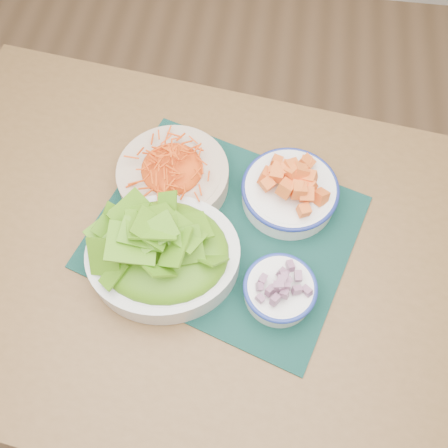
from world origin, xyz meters
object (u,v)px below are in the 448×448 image
at_px(placemat, 224,231).
at_px(lettuce_bowl, 162,250).
at_px(table, 199,269).
at_px(onion_bowl, 280,288).
at_px(squash_bowl, 290,188).
at_px(carrot_bowl, 173,173).

xyz_separation_m(placemat, lettuce_bowl, (-0.10, -0.09, 0.07)).
xyz_separation_m(table, placemat, (0.05, 0.05, 0.09)).
bearing_deg(lettuce_bowl, table, 24.10).
bearing_deg(table, onion_bowl, -15.58).
bearing_deg(squash_bowl, onion_bowl, -90.68).
height_order(carrot_bowl, squash_bowl, squash_bowl).
distance_m(carrot_bowl, onion_bowl, 0.32).
height_order(table, squash_bowl, squash_bowl).
xyz_separation_m(table, onion_bowl, (0.17, -0.07, 0.13)).
distance_m(table, squash_bowl, 0.26).
height_order(placemat, carrot_bowl, carrot_bowl).
relative_size(table, squash_bowl, 5.35).
bearing_deg(placemat, onion_bowl, -27.64).
distance_m(squash_bowl, lettuce_bowl, 0.29).
height_order(placemat, squash_bowl, squash_bowl).
bearing_deg(squash_bowl, placemat, -143.38).
height_order(lettuce_bowl, onion_bowl, lettuce_bowl).
xyz_separation_m(table, carrot_bowl, (-0.07, 0.15, 0.14)).
height_order(carrot_bowl, lettuce_bowl, lettuce_bowl).
height_order(table, carrot_bowl, carrot_bowl).
relative_size(table, placemat, 2.74).
height_order(carrot_bowl, onion_bowl, carrot_bowl).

